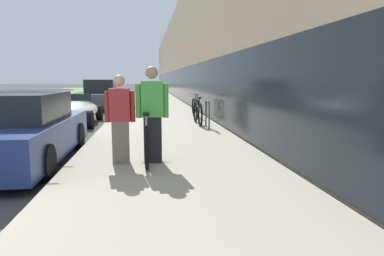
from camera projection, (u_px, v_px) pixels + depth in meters
sidewalk_slab at (153, 101)px, 24.81m from camera, size 3.80×70.00×0.13m
storefront_facade at (223, 58)px, 33.05m from camera, size 10.01×70.00×7.27m
lawn_strip at (8, 99)px, 27.27m from camera, size 6.13×70.00×0.03m
tandem_bicycle at (147, 138)px, 6.45m from camera, size 0.52×2.38×0.93m
person_rider at (152, 115)px, 6.11m from camera, size 0.59×0.23×1.72m
person_bystander at (120, 119)px, 6.05m from camera, size 0.53×0.21×1.57m
bike_rack_hoop at (207, 111)px, 10.46m from camera, size 0.05×0.60×0.84m
cruiser_bike_nearest at (198, 113)px, 11.34m from camera, size 0.52×1.82×0.93m
cruiser_bike_middle at (195, 107)px, 13.55m from camera, size 0.52×1.76×0.92m
parked_sedan_curbside at (17, 131)px, 6.61m from camera, size 2.00×4.40×1.43m
vintage_roadster_curbside at (74, 111)px, 12.33m from camera, size 1.69×4.26×1.07m
parked_sedan_far at (101, 96)px, 18.77m from camera, size 1.81×4.57×1.59m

